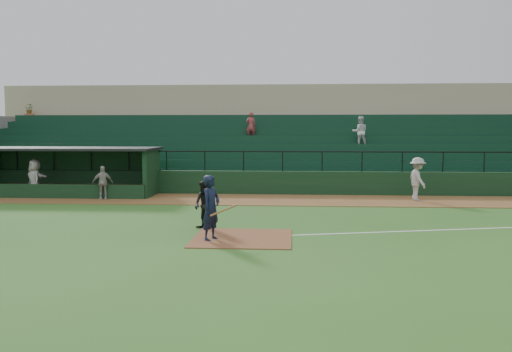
{
  "coord_description": "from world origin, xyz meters",
  "views": [
    {
      "loc": [
        1.54,
        -17.2,
        3.35
      ],
      "look_at": [
        0.0,
        5.0,
        1.4
      ],
      "focal_mm": 37.82,
      "sensor_mm": 36.0,
      "label": 1
    }
  ],
  "objects": [
    {
      "name": "dugout_player_a",
      "position": [
        -7.45,
        7.55,
        0.82
      ],
      "size": [
        1.0,
        0.65,
        1.59
      ],
      "primitive_type": "imported",
      "rotation": [
        0.0,
        0.0,
        0.3
      ],
      "color": "#A9A39E",
      "rests_on": "warning_track"
    },
    {
      "name": "dugout",
      "position": [
        -9.75,
        9.56,
        1.33
      ],
      "size": [
        8.9,
        3.2,
        2.42
      ],
      "color": "black",
      "rests_on": "ground"
    },
    {
      "name": "batter_at_plate",
      "position": [
        -0.91,
        -1.35,
        0.99
      ],
      "size": [
        1.16,
        0.85,
        1.98
      ],
      "color": "black",
      "rests_on": "ground"
    },
    {
      "name": "umpire",
      "position": [
        -1.39,
        0.38,
        0.82
      ],
      "size": [
        1.01,
        0.98,
        1.64
      ],
      "primitive_type": "imported",
      "rotation": [
        0.0,
        0.0,
        -0.69
      ],
      "color": "black",
      "rests_on": "ground"
    },
    {
      "name": "dugout_player_b",
      "position": [
        -11.1,
        8.19,
        0.92
      ],
      "size": [
        1.03,
        1.0,
        1.78
      ],
      "primitive_type": "imported",
      "rotation": [
        0.0,
        0.0,
        -0.72
      ],
      "color": "#A4A09A",
      "rests_on": "warning_track"
    },
    {
      "name": "ground",
      "position": [
        0.0,
        0.0,
        0.0
      ],
      "size": [
        90.0,
        90.0,
        0.0
      ],
      "primitive_type": "plane",
      "color": "#2B591D",
      "rests_on": "ground"
    },
    {
      "name": "home_plate_dirt",
      "position": [
        0.0,
        -1.0,
        0.01
      ],
      "size": [
        3.0,
        3.0,
        0.03
      ],
      "primitive_type": "cube",
      "color": "brown",
      "rests_on": "ground"
    },
    {
      "name": "warning_track",
      "position": [
        0.0,
        8.0,
        0.01
      ],
      "size": [
        40.0,
        4.0,
        0.03
      ],
      "primitive_type": "cube",
      "color": "brown",
      "rests_on": "ground"
    },
    {
      "name": "stadium_structure",
      "position": [
        -0.0,
        16.46,
        2.3
      ],
      "size": [
        38.0,
        13.08,
        6.4
      ],
      "color": "black",
      "rests_on": "ground"
    },
    {
      "name": "foul_line",
      "position": [
        8.0,
        1.2,
        0.01
      ],
      "size": [
        17.49,
        4.44,
        0.01
      ],
      "primitive_type": "cube",
      "rotation": [
        0.0,
        0.0,
        0.24
      ],
      "color": "white",
      "rests_on": "ground"
    },
    {
      "name": "dugout_player_c",
      "position": [
        -11.16,
        8.44,
        0.96
      ],
      "size": [
        1.63,
        1.58,
        1.86
      ],
      "primitive_type": "imported",
      "rotation": [
        0.0,
        0.0,
        2.39
      ],
      "color": "#AAA49F",
      "rests_on": "warning_track"
    },
    {
      "name": "runner",
      "position": [
        7.28,
        8.04,
        1.04
      ],
      "size": [
        1.0,
        1.42,
        2.01
      ],
      "primitive_type": "imported",
      "rotation": [
        0.0,
        0.0,
        1.78
      ],
      "color": "#A6A09B",
      "rests_on": "warning_track"
    }
  ]
}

